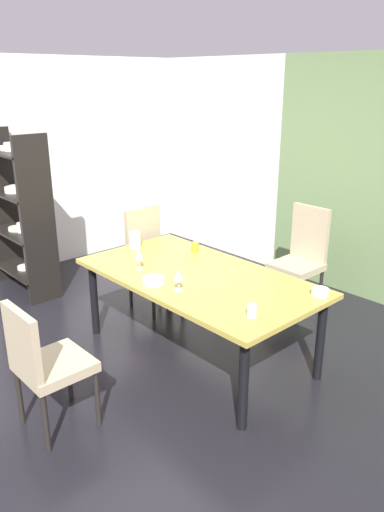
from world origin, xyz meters
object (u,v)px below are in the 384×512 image
object	(u,v)px
chair_head_far	(302,254)
cup_south	(252,311)
chair_left_far	(150,254)
cup_north	(195,247)
display_shelf	(18,212)
dining_table	(198,282)
pitcher_west	(135,240)
wine_glass_near_shelf	(139,255)
chair_head_near	(43,361)
serving_bowl_right	(154,280)
serving_bowl_corner	(320,292)
wine_glass_rear	(178,276)

from	to	relation	value
chair_head_far	cup_south	distance (m)	1.87
chair_left_far	cup_north	xyz separation A→B (m)	(0.61, 0.05, 0.22)
display_shelf	dining_table	bearing A→B (deg)	11.05
cup_south	pitcher_west	size ratio (longest dim) A/B	0.57
dining_table	wine_glass_near_shelf	bearing A→B (deg)	-147.33
dining_table	pitcher_west	size ratio (longest dim) A/B	12.90
chair_left_far	wine_glass_near_shelf	xyz separation A→B (m)	(0.62, -0.60, 0.30)
display_shelf	wine_glass_near_shelf	bearing A→B (deg)	5.45
chair_head_near	display_shelf	xyz separation A→B (m)	(-2.39, 0.96, 0.36)
chair_head_near	serving_bowl_right	world-z (taller)	chair_head_near
serving_bowl_right	wine_glass_near_shelf	bearing A→B (deg)	162.05
cup_south	cup_north	size ratio (longest dim) A/B	1.00
chair_left_far	wine_glass_near_shelf	world-z (taller)	chair_left_far
chair_head_far	chair_left_far	bearing A→B (deg)	45.94
chair_left_far	pitcher_west	bearing A→B (deg)	26.59
cup_south	serving_bowl_right	bearing A→B (deg)	-171.96
cup_north	pitcher_west	bearing A→B (deg)	-143.67
chair_head_far	pitcher_west	world-z (taller)	chair_head_far
serving_bowl_corner	chair_left_far	bearing A→B (deg)	-177.95
display_shelf	wine_glass_near_shelf	world-z (taller)	display_shelf
chair_head_near	cup_south	bearing A→B (deg)	56.77
dining_table	chair_left_far	world-z (taller)	chair_left_far
pitcher_west	serving_bowl_right	bearing A→B (deg)	-27.10
chair_head_near	wine_glass_near_shelf	distance (m)	1.28
display_shelf	cup_south	xyz separation A→B (m)	(3.15, 0.21, -0.11)
wine_glass_rear	pitcher_west	distance (m)	1.10
wine_glass_rear	serving_bowl_right	size ratio (longest dim) A/B	0.98
chair_left_far	cup_south	xyz separation A→B (m)	(1.85, -0.57, 0.22)
dining_table	chair_head_near	distance (m)	1.42
chair_head_far	serving_bowl_corner	world-z (taller)	chair_head_far
chair_left_far	wine_glass_rear	bearing A→B (deg)	61.26
cup_south	cup_north	distance (m)	1.39
serving_bowl_right	cup_north	bearing A→B (deg)	113.81
wine_glass_near_shelf	pitcher_west	xyz separation A→B (m)	(-0.48, 0.30, -0.05)
chair_left_far	cup_north	size ratio (longest dim) A/B	11.40
display_shelf	cup_north	xyz separation A→B (m)	(1.91, 0.83, -0.11)
wine_glass_near_shelf	cup_north	size ratio (longest dim) A/B	1.92
dining_table	cup_north	distance (m)	0.59
dining_table	wine_glass_rear	world-z (taller)	wine_glass_rear
chair_head_near	serving_bowl_right	size ratio (longest dim) A/B	5.36
chair_head_far	serving_bowl_corner	xyz separation A→B (m)	(0.89, -1.04, 0.19)
chair_left_far	cup_south	size ratio (longest dim) A/B	11.37
display_shelf	wine_glass_near_shelf	distance (m)	1.93
chair_head_near	pitcher_west	xyz separation A→B (m)	(-0.94, 1.45, 0.28)
dining_table	chair_head_far	distance (m)	1.43
chair_left_far	display_shelf	bearing A→B (deg)	-59.01
cup_north	chair_head_far	bearing A→B (deg)	66.60
cup_north	pitcher_west	xyz separation A→B (m)	(-0.47, -0.34, 0.03)
chair_left_far	chair_head_near	world-z (taller)	chair_left_far
pitcher_west	cup_north	bearing A→B (deg)	36.33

